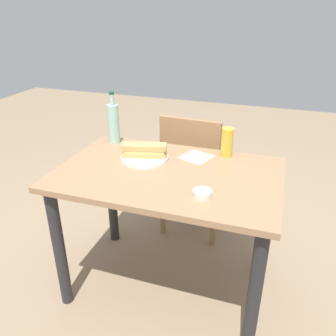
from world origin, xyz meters
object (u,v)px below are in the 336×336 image
at_px(olive_bowl, 202,194).
at_px(chair_far, 194,168).
at_px(knife_near, 144,151).
at_px(water_bottle, 114,123).
at_px(dining_table, 168,194).
at_px(baguette_sandwich_near, 144,150).
at_px(plate_near, 145,157).
at_px(beer_glass, 227,142).

bearing_deg(olive_bowl, chair_far, 106.83).
xyz_separation_m(knife_near, water_bottle, (-0.23, 0.11, 0.10)).
distance_m(dining_table, baguette_sandwich_near, 0.26).
bearing_deg(olive_bowl, knife_near, 139.99).
distance_m(plate_near, water_bottle, 0.33).
xyz_separation_m(chair_far, knife_near, (-0.19, -0.39, 0.25)).
bearing_deg(water_bottle, baguette_sandwich_near, -33.12).
height_order(dining_table, plate_near, plate_near).
relative_size(plate_near, baguette_sandwich_near, 1.05).
bearing_deg(chair_far, baguette_sandwich_near, -110.12).
bearing_deg(baguette_sandwich_near, water_bottle, 146.88).
distance_m(chair_far, water_bottle, 0.61).
distance_m(plate_near, knife_near, 0.06).
distance_m(water_bottle, beer_glass, 0.66).
height_order(plate_near, knife_near, knife_near).
bearing_deg(water_bottle, dining_table, -32.89).
bearing_deg(chair_far, beer_glass, -47.38).
relative_size(chair_far, water_bottle, 2.86).
xyz_separation_m(dining_table, plate_near, (-0.17, 0.11, 0.13)).
height_order(dining_table, water_bottle, water_bottle).
height_order(chair_far, water_bottle, water_bottle).
bearing_deg(dining_table, knife_near, 140.11).
distance_m(dining_table, knife_near, 0.29).
bearing_deg(dining_table, olive_bowl, -40.12).
relative_size(water_bottle, olive_bowl, 3.61).
bearing_deg(baguette_sandwich_near, knife_near, 115.29).
bearing_deg(plate_near, knife_near, 115.29).
xyz_separation_m(dining_table, olive_bowl, (0.21, -0.18, 0.14)).
distance_m(dining_table, plate_near, 0.24).
bearing_deg(baguette_sandwich_near, beer_glass, 23.81).
relative_size(water_bottle, beer_glass, 1.94).
relative_size(baguette_sandwich_near, water_bottle, 0.80).
relative_size(baguette_sandwich_near, olive_bowl, 2.90).
xyz_separation_m(chair_far, water_bottle, (-0.42, -0.27, 0.36)).
height_order(water_bottle, beer_glass, water_bottle).
bearing_deg(dining_table, chair_far, 90.54).
bearing_deg(chair_far, dining_table, -89.46).
relative_size(chair_far, baguette_sandwich_near, 3.56).
height_order(water_bottle, olive_bowl, water_bottle).
height_order(baguette_sandwich_near, olive_bowl, baguette_sandwich_near).
xyz_separation_m(baguette_sandwich_near, olive_bowl, (0.38, -0.29, -0.03)).
xyz_separation_m(dining_table, knife_near, (-0.19, 0.16, 0.14)).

